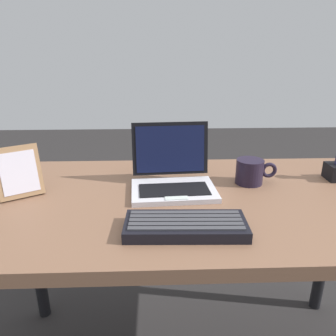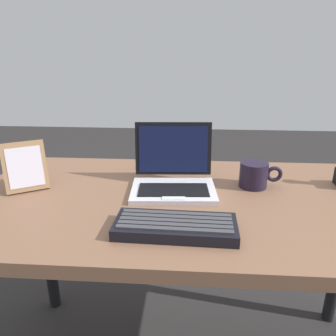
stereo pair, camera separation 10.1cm
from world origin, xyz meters
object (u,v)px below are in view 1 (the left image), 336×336
laptop_front (173,177)px  external_keyboard (186,226)px  photo_frame (19,172)px  coffee_mug (250,172)px

laptop_front → external_keyboard: (0.02, -0.26, -0.03)m
photo_frame → laptop_front: bearing=4.7°
laptop_front → photo_frame: (-0.47, -0.04, 0.04)m
external_keyboard → coffee_mug: 0.39m
external_keyboard → photo_frame: photo_frame is taller
laptop_front → photo_frame: laptop_front is taller
photo_frame → coffee_mug: bearing=6.1°
laptop_front → coffee_mug: size_ratio=1.99×
laptop_front → external_keyboard: size_ratio=0.90×
external_keyboard → photo_frame: 0.54m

